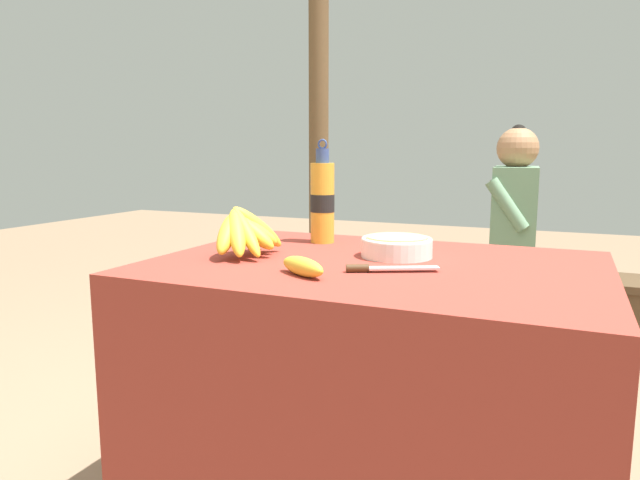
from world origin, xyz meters
TOP-DOWN VIEW (x-y plane):
  - market_counter at (0.00, 0.00)m, footprint 1.15×0.83m
  - banana_bunch_ripe at (-0.36, -0.06)m, footprint 0.17×0.26m
  - serving_bowl at (0.03, 0.09)m, footprint 0.20×0.20m
  - water_bottle at (-0.26, 0.24)m, footprint 0.08×0.08m
  - loose_banana_front at (-0.11, -0.23)m, footprint 0.16×0.12m
  - knife at (0.05, -0.12)m, footprint 0.21×0.12m
  - wooden_bench at (0.05, 1.49)m, footprint 1.59×0.32m
  - seated_vendor at (0.18, 1.45)m, footprint 0.42×0.40m
  - banana_bunch_green at (-0.36, 1.49)m, footprint 0.16×0.26m
  - support_post_near at (-0.98, 1.85)m, footprint 0.12×0.12m

SIDE VIEW (x-z plane):
  - wooden_bench at x=0.05m, z-range 0.14..0.53m
  - market_counter at x=0.00m, z-range 0.00..0.69m
  - banana_bunch_green at x=-0.36m, z-range 0.39..0.53m
  - seated_vendor at x=0.18m, z-range 0.08..1.17m
  - knife at x=0.05m, z-range 0.69..0.71m
  - loose_banana_front at x=-0.11m, z-range 0.69..0.73m
  - serving_bowl at x=0.03m, z-range 0.69..0.75m
  - banana_bunch_ripe at x=-0.36m, z-range 0.68..0.84m
  - water_bottle at x=-0.26m, z-range 0.66..0.98m
  - support_post_near at x=-0.98m, z-range 0.00..2.54m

